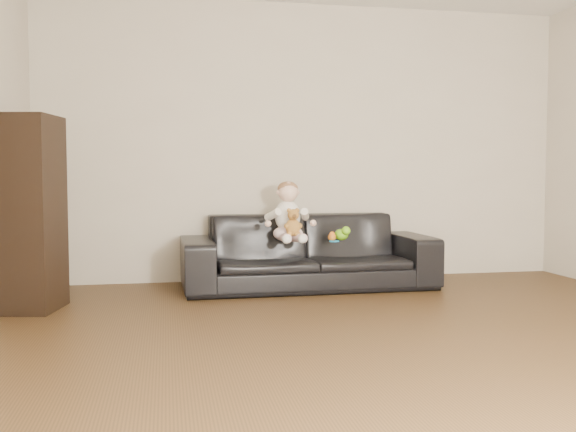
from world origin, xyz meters
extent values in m
plane|color=#442E18|center=(0.00, 0.00, 0.00)|extent=(5.50, 5.50, 0.00)
plane|color=beige|center=(0.00, 2.75, 1.30)|extent=(5.00, 0.00, 5.00)
imported|color=black|center=(-0.11, 2.25, 0.32)|extent=(2.21, 0.90, 0.64)
cube|color=black|center=(-2.30, 1.70, 0.71)|extent=(0.44, 0.55, 1.42)
cube|color=silver|center=(-2.28, 1.70, 1.03)|extent=(0.22, 0.28, 0.28)
ellipsoid|color=silver|center=(-0.31, 2.14, 0.49)|extent=(0.28, 0.25, 0.14)
ellipsoid|color=white|center=(-0.31, 2.16, 0.64)|extent=(0.24, 0.20, 0.27)
sphere|color=beige|center=(-0.31, 2.14, 0.85)|extent=(0.19, 0.19, 0.18)
ellipsoid|color=#8C603F|center=(-0.31, 2.16, 0.88)|extent=(0.19, 0.19, 0.12)
cylinder|color=silver|center=(-0.37, 1.98, 0.47)|extent=(0.09, 0.22, 0.08)
cylinder|color=silver|center=(-0.26, 1.98, 0.47)|extent=(0.09, 0.22, 0.08)
sphere|color=white|center=(-0.38, 1.87, 0.47)|extent=(0.08, 0.08, 0.07)
sphere|color=white|center=(-0.25, 1.87, 0.47)|extent=(0.08, 0.08, 0.07)
cylinder|color=white|center=(-0.45, 2.10, 0.66)|extent=(0.08, 0.19, 0.12)
cylinder|color=white|center=(-0.17, 2.10, 0.66)|extent=(0.08, 0.19, 0.12)
ellipsoid|color=#A5712F|center=(-0.30, 1.98, 0.56)|extent=(0.14, 0.12, 0.14)
sphere|color=#A5712F|center=(-0.30, 1.96, 0.66)|extent=(0.11, 0.11, 0.10)
sphere|color=#A5712F|center=(-0.34, 1.97, 0.70)|extent=(0.04, 0.04, 0.04)
sphere|color=#A5712F|center=(-0.27, 1.97, 0.70)|extent=(0.04, 0.04, 0.04)
sphere|color=#593819|center=(-0.30, 1.92, 0.65)|extent=(0.04, 0.04, 0.04)
ellipsoid|color=#75D118|center=(0.17, 2.16, 0.47)|extent=(0.16, 0.18, 0.10)
sphere|color=#CD6618|center=(0.06, 2.10, 0.46)|extent=(0.10, 0.10, 0.07)
cylinder|color=#1780BE|center=(0.07, 2.06, 0.43)|extent=(0.10, 0.10, 0.01)
camera|label=1|loc=(-1.34, -3.23, 0.99)|focal=40.00mm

